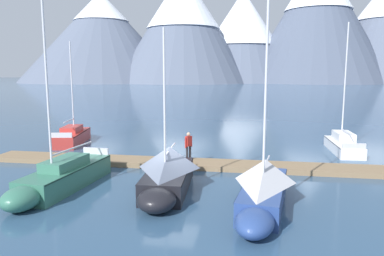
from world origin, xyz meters
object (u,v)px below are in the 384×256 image
(sailboat_far_berth, at_px, (342,143))
(sailboat_mid_dock_port, at_px, (168,172))
(sailboat_second_berth, at_px, (60,178))
(sailboat_mid_dock_starboard, at_px, (263,187))
(person_on_dock, at_px, (189,144))
(sailboat_nearest_berth, at_px, (73,135))

(sailboat_far_berth, bearing_deg, sailboat_mid_dock_port, -133.77)
(sailboat_second_berth, relative_size, sailboat_mid_dock_port, 1.18)
(sailboat_second_berth, height_order, sailboat_mid_dock_starboard, sailboat_mid_dock_starboard)
(sailboat_second_berth, relative_size, person_on_dock, 5.16)
(sailboat_nearest_berth, relative_size, sailboat_second_berth, 0.91)
(sailboat_mid_dock_starboard, xyz_separation_m, person_on_dock, (-4.27, 6.40, 0.38))
(sailboat_far_berth, height_order, person_on_dock, sailboat_far_berth)
(sailboat_second_berth, height_order, sailboat_mid_dock_port, sailboat_second_berth)
(sailboat_nearest_berth, bearing_deg, sailboat_mid_dock_starboard, -39.20)
(sailboat_far_berth, relative_size, person_on_dock, 5.28)
(sailboat_nearest_berth, xyz_separation_m, sailboat_mid_dock_port, (10.17, -10.46, 0.35))
(sailboat_nearest_berth, distance_m, sailboat_far_berth, 20.35)
(sailboat_nearest_berth, height_order, sailboat_far_berth, sailboat_far_berth)
(sailboat_mid_dock_port, relative_size, sailboat_far_berth, 0.83)
(sailboat_far_berth, xyz_separation_m, person_on_dock, (-10.06, -5.64, 0.71))
(sailboat_mid_dock_starboard, height_order, person_on_dock, sailboat_mid_dock_starboard)
(person_on_dock, bearing_deg, sailboat_mid_dock_port, -91.30)
(sailboat_nearest_berth, distance_m, person_on_dock, 11.67)
(sailboat_nearest_berth, distance_m, sailboat_mid_dock_starboard, 18.79)
(sailboat_nearest_berth, height_order, sailboat_mid_dock_port, sailboat_nearest_berth)
(sailboat_nearest_berth, xyz_separation_m, sailboat_second_berth, (5.18, -11.28, 0.05))
(sailboat_nearest_berth, distance_m, sailboat_mid_dock_port, 14.60)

